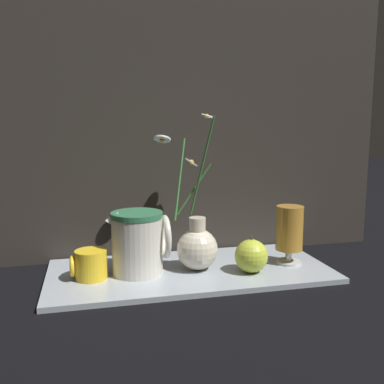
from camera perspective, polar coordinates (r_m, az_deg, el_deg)
ground_plane at (r=1.04m, az=-0.26°, el=-10.81°), size 6.00×6.00×0.00m
shelf at (r=1.04m, az=-0.26°, el=-10.50°), size 0.66×0.30×0.01m
backdrop_wall at (r=1.16m, az=-2.27°, el=18.83°), size 1.16×0.02×1.10m
vase_with_flowers at (r=1.02m, az=0.66°, el=-7.02°), size 0.16×0.15×0.37m
yellow_mug at (r=0.99m, az=-13.46°, el=-9.41°), size 0.08×0.07×0.07m
ceramic_pitcher at (r=0.99m, az=-7.13°, el=-6.36°), size 0.14×0.12×0.15m
tea_glass at (r=1.08m, az=12.86°, el=-4.96°), size 0.07×0.07×0.14m
orange_fruit at (r=1.01m, az=7.90°, el=-8.44°), size 0.08×0.08×0.09m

